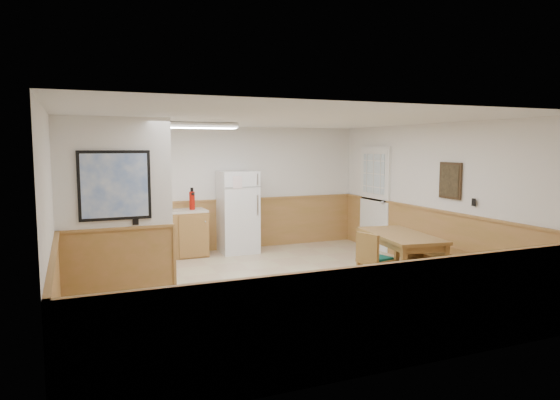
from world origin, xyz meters
name	(u,v)px	position (x,y,z in m)	size (l,w,h in m)	color
ground	(276,288)	(0.00, 0.00, 0.00)	(6.00, 6.00, 0.00)	#BFAE89
ceiling	(276,119)	(0.00, 0.00, 2.50)	(6.00, 6.00, 0.02)	white
back_wall	(220,189)	(0.00, 3.00, 1.25)	(6.00, 0.02, 2.50)	white
right_wall	(439,197)	(3.00, 0.00, 1.25)	(0.02, 6.00, 2.50)	white
left_wall	(53,216)	(-3.00, 0.00, 1.25)	(0.02, 6.00, 2.50)	white
wainscot_back	(221,226)	(0.00, 2.98, 0.50)	(6.00, 0.04, 1.00)	#B27947
wainscot_right	(436,240)	(2.98, 0.00, 0.50)	(0.04, 6.00, 1.00)	#B27947
wainscot_left	(58,275)	(-2.98, 0.00, 0.50)	(0.04, 6.00, 1.00)	#B27947
partition_wall	(115,212)	(-2.25, 0.19, 1.23)	(1.50, 0.20, 2.50)	white
kitchen_counter	(164,234)	(-1.21, 2.68, 0.46)	(2.20, 0.61, 1.00)	#976435
exterior_door	(374,198)	(2.96, 1.90, 1.05)	(0.07, 1.02, 2.15)	white
kitchen_window	(111,177)	(-2.10, 2.98, 1.55)	(0.80, 0.04, 1.00)	white
wall_painting	(450,181)	(2.97, -0.30, 1.55)	(0.04, 0.50, 0.60)	#382716
fluorescent_fixture	(200,126)	(-0.80, 1.30, 2.45)	(1.20, 0.30, 0.09)	white
refrigerator	(238,212)	(0.25, 2.63, 0.81)	(0.73, 0.73, 1.62)	white
dining_table	(400,240)	(1.93, -0.40, 0.65)	(1.01, 1.69, 0.75)	olive
dining_bench	(444,255)	(2.78, -0.44, 0.35)	(0.39, 1.66, 0.45)	olive
dining_chair	(372,256)	(1.26, -0.63, 0.50)	(0.65, 0.52, 0.85)	olive
fire_extinguisher	(192,200)	(-0.66, 2.65, 1.09)	(0.12, 0.12, 0.42)	#AA1209
soap_bottle	(112,206)	(-2.11, 2.71, 1.02)	(0.08, 0.08, 0.25)	#198D37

